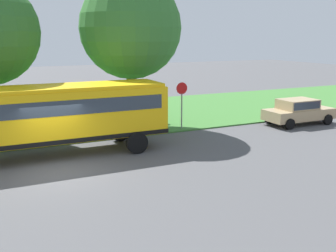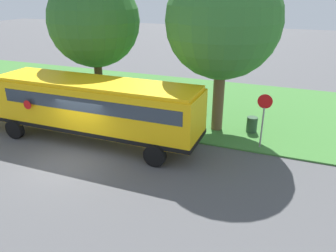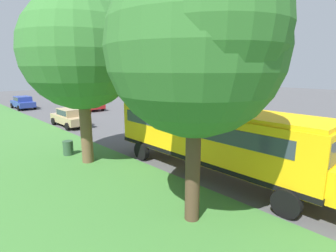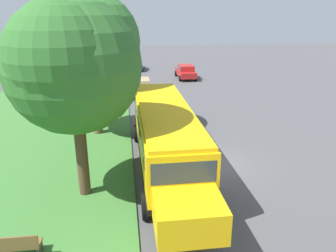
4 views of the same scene
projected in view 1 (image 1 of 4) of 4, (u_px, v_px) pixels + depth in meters
ground_plane at (60, 172)px, 15.63m from camera, size 120.00×120.00×0.00m
grass_verge at (31, 123)px, 24.45m from camera, size 12.00×80.00×0.08m
school_bus at (42, 115)px, 17.23m from camera, size 2.85×12.42×3.16m
car_tan_nearest at (298, 110)px, 24.07m from camera, size 2.02×4.40×1.56m
oak_tree_roadside_mid at (131, 28)px, 21.82m from camera, size 5.69×5.69×8.60m
stop_sign at (182, 100)px, 22.52m from camera, size 0.08×0.68×2.74m
trash_bin at (159, 117)px, 24.06m from camera, size 0.56×0.56×0.90m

